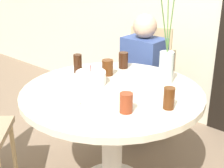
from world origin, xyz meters
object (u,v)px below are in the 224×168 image
at_px(flower_vase, 166,53).
at_px(side_plate, 63,103).
at_px(birthday_cake, 91,78).
at_px(drink_glass_3, 78,63).
at_px(chair_far_back, 147,73).
at_px(drink_glass_0, 108,67).
at_px(drink_glass_4, 169,98).
at_px(drink_glass_2, 123,60).
at_px(person_woman, 143,80).
at_px(drink_glass_1, 126,103).

relative_size(flower_vase, side_plate, 3.68).
xyz_separation_m(birthday_cake, drink_glass_3, (-0.23, 0.10, 0.02)).
bearing_deg(birthday_cake, chair_far_back, 101.33).
height_order(drink_glass_0, drink_glass_4, drink_glass_4).
xyz_separation_m(flower_vase, side_plate, (-0.25, -0.67, -0.20)).
bearing_deg(drink_glass_2, flower_vase, -6.28).
relative_size(flower_vase, drink_glass_0, 6.75).
xyz_separation_m(side_plate, drink_glass_3, (-0.33, 0.42, 0.06)).
bearing_deg(drink_glass_0, person_woman, 98.89).
xyz_separation_m(flower_vase, person_woman, (-0.46, 0.41, -0.43)).
bearing_deg(drink_glass_1, side_plate, -155.17).
bearing_deg(birthday_cake, drink_glass_3, 156.85).
bearing_deg(drink_glass_0, side_plate, -76.00).
bearing_deg(birthday_cake, side_plate, -73.64).
relative_size(chair_far_back, flower_vase, 1.26).
height_order(drink_glass_1, person_woman, person_woman).
relative_size(drink_glass_1, person_woman, 0.10).
height_order(side_plate, drink_glass_2, drink_glass_2).
height_order(chair_far_back, person_woman, person_woman).
bearing_deg(drink_glass_2, person_woman, 101.25).
xyz_separation_m(chair_far_back, person_woman, (0.06, -0.15, -0.02)).
bearing_deg(chair_far_back, drink_glass_3, -115.25).
bearing_deg(chair_far_back, drink_glass_1, -81.85).
bearing_deg(drink_glass_2, drink_glass_4, -30.67).
height_order(drink_glass_1, drink_glass_4, drink_glass_4).
bearing_deg(drink_glass_1, flower_vase, 99.81).
bearing_deg(person_woman, side_plate, -78.61).
bearing_deg(drink_glass_2, chair_far_back, 104.34).
height_order(drink_glass_2, person_woman, person_woman).
xyz_separation_m(side_plate, person_woman, (-0.22, 1.08, -0.23)).
bearing_deg(birthday_cake, person_woman, 99.22).
bearing_deg(flower_vase, drink_glass_0, -158.41).
distance_m(flower_vase, drink_glass_4, 0.43).
height_order(flower_vase, drink_glass_1, flower_vase).
distance_m(flower_vase, drink_glass_2, 0.42).
bearing_deg(drink_glass_3, flower_vase, 23.65).
height_order(birthday_cake, drink_glass_2, birthday_cake).
relative_size(birthday_cake, drink_glass_4, 1.60).
height_order(drink_glass_1, drink_glass_2, drink_glass_2).
relative_size(chair_far_back, drink_glass_0, 8.48).
bearing_deg(drink_glass_4, drink_glass_1, -127.90).
relative_size(chair_far_back, drink_glass_2, 7.74).
bearing_deg(drink_glass_2, drink_glass_0, -85.67).
xyz_separation_m(chair_far_back, drink_glass_0, (0.15, -0.71, 0.26)).
distance_m(birthday_cake, drink_glass_0, 0.21).
relative_size(flower_vase, person_woman, 0.68).
xyz_separation_m(birthday_cake, drink_glass_2, (-0.05, 0.40, 0.02)).
distance_m(side_plate, drink_glass_1, 0.37).
relative_size(birthday_cake, drink_glass_0, 1.78).
distance_m(flower_vase, person_woman, 0.75).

